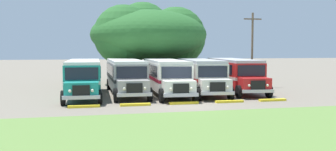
% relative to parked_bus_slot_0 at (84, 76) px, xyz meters
% --- Properties ---
extents(ground_plane, '(220.00, 220.00, 0.00)m').
position_rel_parked_bus_slot_0_xyz_m(ground_plane, '(6.56, -5.85, -1.58)').
color(ground_plane, slate).
extents(foreground_grass_strip, '(80.00, 11.81, 0.01)m').
position_rel_parked_bus_slot_0_xyz_m(foreground_grass_strip, '(6.56, -14.86, -1.58)').
color(foreground_grass_strip, olive).
rests_on(foreground_grass_strip, ground_plane).
extents(parked_bus_slot_0, '(2.95, 10.87, 2.82)m').
position_rel_parked_bus_slot_0_xyz_m(parked_bus_slot_0, '(0.00, 0.00, 0.00)').
color(parked_bus_slot_0, teal).
rests_on(parked_bus_slot_0, ground_plane).
extents(parked_bus_slot_1, '(2.71, 10.84, 2.82)m').
position_rel_parked_bus_slot_0_xyz_m(parked_bus_slot_1, '(3.37, 0.64, 0.00)').
color(parked_bus_slot_1, '#9E9993').
rests_on(parked_bus_slot_1, ground_plane).
extents(parked_bus_slot_2, '(3.01, 10.88, 2.82)m').
position_rel_parked_bus_slot_0_xyz_m(parked_bus_slot_2, '(6.59, -0.25, 0.00)').
color(parked_bus_slot_2, silver).
rests_on(parked_bus_slot_2, ground_plane).
extents(parked_bus_slot_3, '(3.61, 10.98, 2.82)m').
position_rel_parked_bus_slot_0_xyz_m(parked_bus_slot_3, '(9.71, 0.12, 0.00)').
color(parked_bus_slot_3, silver).
rests_on(parked_bus_slot_3, ground_plane).
extents(parked_bus_slot_4, '(3.52, 10.97, 2.82)m').
position_rel_parked_bus_slot_0_xyz_m(parked_bus_slot_4, '(13.01, 0.66, 0.00)').
color(parked_bus_slot_4, red).
rests_on(parked_bus_slot_4, ground_plane).
extents(curb_wheelstop_0, '(2.00, 0.36, 0.15)m').
position_rel_parked_bus_slot_0_xyz_m(curb_wheelstop_0, '(-0.01, -6.02, -1.51)').
color(curb_wheelstop_0, yellow).
rests_on(curb_wheelstop_0, ground_plane).
extents(curb_wheelstop_1, '(2.00, 0.36, 0.15)m').
position_rel_parked_bus_slot_0_xyz_m(curb_wheelstop_1, '(3.27, -6.02, -1.51)').
color(curb_wheelstop_1, yellow).
rests_on(curb_wheelstop_1, ground_plane).
extents(curb_wheelstop_2, '(2.00, 0.36, 0.15)m').
position_rel_parked_bus_slot_0_xyz_m(curb_wheelstop_2, '(6.56, -6.02, -1.51)').
color(curb_wheelstop_2, yellow).
rests_on(curb_wheelstop_2, ground_plane).
extents(curb_wheelstop_3, '(2.00, 0.36, 0.15)m').
position_rel_parked_bus_slot_0_xyz_m(curb_wheelstop_3, '(9.85, -6.02, -1.51)').
color(curb_wheelstop_3, yellow).
rests_on(curb_wheelstop_3, ground_plane).
extents(curb_wheelstop_4, '(2.00, 0.36, 0.15)m').
position_rel_parked_bus_slot_0_xyz_m(curb_wheelstop_4, '(13.14, -6.02, -1.51)').
color(curb_wheelstop_4, yellow).
rests_on(curb_wheelstop_4, ground_plane).
extents(broad_shade_tree, '(12.80, 13.23, 9.21)m').
position_rel_parked_bus_slot_0_xyz_m(broad_shade_tree, '(6.99, 9.87, 3.72)').
color(broad_shade_tree, brown).
rests_on(broad_shade_tree, ground_plane).
extents(utility_pole, '(1.80, 0.20, 7.19)m').
position_rel_parked_bus_slot_0_xyz_m(utility_pole, '(15.90, 3.11, 2.26)').
color(utility_pole, brown).
rests_on(utility_pole, ground_plane).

